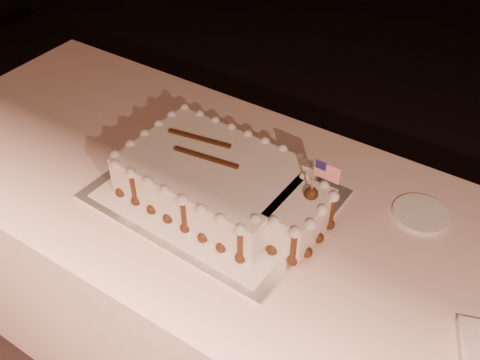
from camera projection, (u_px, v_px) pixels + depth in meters
The scene contains 6 objects.
room_shell at pixel (35, 133), 0.49m from camera, with size 6.10×8.10×2.90m.
banquet_table at pixel (289, 317), 1.54m from camera, with size 2.40×0.80×0.75m, color #FFD8C5.
cake_board at pixel (214, 194), 1.38m from camera, with size 0.58×0.43×0.01m, color white.
doily at pixel (214, 193), 1.38m from camera, with size 0.52×0.39×0.00m, color white.
sheet_cake at pixel (223, 182), 1.33m from camera, with size 0.56×0.33×0.22m.
side_plate at pixel (421, 214), 1.32m from camera, with size 0.14×0.14×0.01m, color white.
Camera 1 is at (0.38, -0.23, 1.69)m, focal length 40.00 mm.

